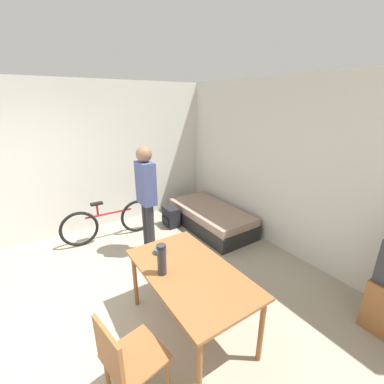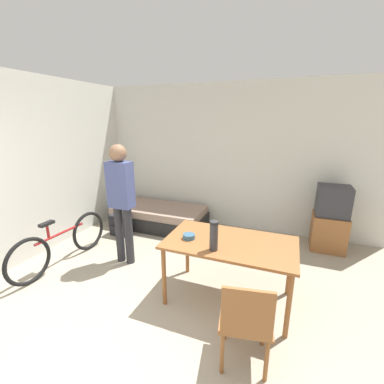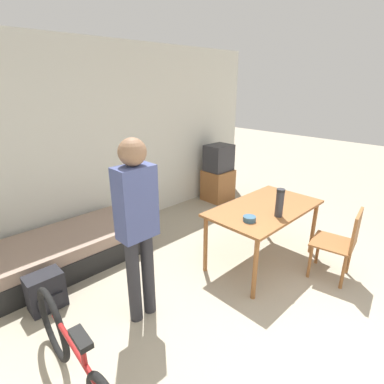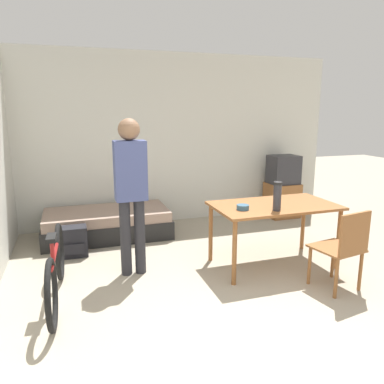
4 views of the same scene
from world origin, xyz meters
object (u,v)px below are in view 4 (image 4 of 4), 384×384
at_px(wooden_chair, 344,246).
at_px(thermos_flask, 277,195).
at_px(person_standing, 131,185).
at_px(backpack, 73,242).
at_px(daybed, 107,224).
at_px(dining_table, 274,211).
at_px(bicycle, 56,269).
at_px(tv, 283,188).
at_px(mate_bowl, 243,207).

bearing_deg(wooden_chair, thermos_flask, 128.33).
height_order(person_standing, backpack, person_standing).
bearing_deg(daybed, dining_table, -42.56).
distance_m(dining_table, person_standing, 1.68).
height_order(daybed, dining_table, dining_table).
relative_size(bicycle, person_standing, 0.94).
xyz_separation_m(tv, thermos_flask, (-1.34, -2.04, 0.41)).
relative_size(tv, backpack, 2.77).
distance_m(person_standing, thermos_flask, 1.59).
bearing_deg(bicycle, thermos_flask, -3.19).
height_order(wooden_chair, mate_bowl, wooden_chair).
distance_m(dining_table, bicycle, 2.46).
relative_size(person_standing, backpack, 4.52).
height_order(bicycle, thermos_flask, thermos_flask).
xyz_separation_m(dining_table, mate_bowl, (-0.45, -0.10, 0.11)).
xyz_separation_m(dining_table, person_standing, (-1.62, 0.27, 0.36)).
bearing_deg(backpack, daybed, 51.88).
distance_m(tv, wooden_chair, 2.76).
distance_m(tv, dining_table, 2.18).
relative_size(wooden_chair, person_standing, 0.49).
relative_size(tv, bicycle, 0.65).
relative_size(wooden_chair, backpack, 2.23).
xyz_separation_m(tv, dining_table, (-1.22, -1.79, 0.16)).
bearing_deg(wooden_chair, daybed, 130.72).
height_order(dining_table, bicycle, dining_table).
relative_size(thermos_flask, mate_bowl, 2.32).
bearing_deg(bicycle, person_standing, 25.69).
relative_size(daybed, dining_table, 1.25).
bearing_deg(mate_bowl, tv, 48.45).
height_order(tv, wooden_chair, tv).
bearing_deg(daybed, wooden_chair, -49.28).
distance_m(daybed, person_standing, 1.60).
xyz_separation_m(wooden_chair, mate_bowl, (-0.78, 0.72, 0.29)).
distance_m(wooden_chair, mate_bowl, 1.10).
relative_size(mate_bowl, backpack, 0.36).
bearing_deg(daybed, person_standing, -83.52).
height_order(thermos_flask, backpack, thermos_flask).
distance_m(daybed, dining_table, 2.46).
bearing_deg(mate_bowl, dining_table, 12.29).
distance_m(daybed, wooden_chair, 3.24).
distance_m(mate_bowl, backpack, 2.20).
height_order(tv, mate_bowl, tv).
bearing_deg(backpack, person_standing, -49.67).
relative_size(dining_table, wooden_chair, 1.67).
bearing_deg(wooden_chair, bicycle, 165.83).
relative_size(dining_table, thermos_flask, 4.49).
relative_size(daybed, tv, 1.68).
height_order(tv, bicycle, tv).
distance_m(wooden_chair, thermos_flask, 0.84).
distance_m(dining_table, mate_bowl, 0.48).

